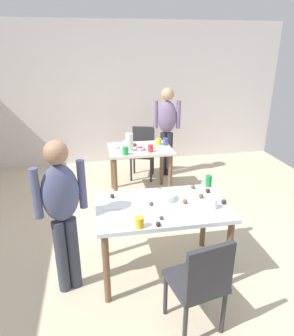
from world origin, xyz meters
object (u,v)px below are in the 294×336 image
at_px(dining_table_far, 140,156).
at_px(soda_can, 209,181).
at_px(chair_far_table, 143,149).
at_px(pitcher_far, 129,142).
at_px(dining_table_near, 162,214).
at_px(person_adult_far, 167,125).
at_px(mixing_bowl, 164,197).
at_px(chair_near_table, 201,281).
at_px(person_girl_near, 62,207).

xyz_separation_m(dining_table_far, soda_can, (0.51, -1.46, 0.19)).
relative_size(chair_far_table, pitcher_far, 3.36).
xyz_separation_m(dining_table_near, chair_far_table, (0.23, 2.48, -0.15)).
bearing_deg(person_adult_far, mixing_bowl, -104.39).
xyz_separation_m(chair_far_table, soda_can, (0.35, -2.15, 0.31)).
distance_m(dining_table_far, pitcher_far, 0.33).
distance_m(dining_table_near, chair_far_table, 2.49).
bearing_deg(person_adult_far, chair_near_table, -99.16).
relative_size(dining_table_far, mixing_bowl, 4.28).
distance_m(chair_far_table, person_girl_near, 2.83).
distance_m(dining_table_near, person_girl_near, 0.93).
bearing_deg(chair_near_table, dining_table_near, 99.66).
height_order(person_girl_near, pitcher_far, person_girl_near).
xyz_separation_m(chair_near_table, person_adult_far, (0.52, 3.22, 0.42)).
distance_m(chair_near_table, pitcher_far, 2.47).
bearing_deg(chair_far_table, soda_can, -80.75).
distance_m(dining_table_near, person_adult_far, 2.56).
xyz_separation_m(dining_table_near, person_adult_far, (0.65, 2.46, 0.27)).
relative_size(dining_table_far, person_adult_far, 0.60).
relative_size(dining_table_near, soda_can, 10.18).
bearing_deg(person_girl_near, dining_table_far, 62.44).
height_order(chair_far_table, soda_can, soda_can).
xyz_separation_m(person_girl_near, person_adult_far, (1.55, 2.54, 0.05)).
bearing_deg(soda_can, chair_near_table, -112.71).
distance_m(chair_far_table, soda_can, 2.20).
relative_size(person_girl_near, person_adult_far, 0.95).
bearing_deg(pitcher_far, soda_can, -63.10).
bearing_deg(mixing_bowl, chair_far_table, 85.45).
bearing_deg(soda_can, person_adult_far, 88.29).
xyz_separation_m(dining_table_far, chair_far_table, (0.16, 0.69, -0.12)).
bearing_deg(chair_near_table, mixing_bowl, 95.55).
height_order(dining_table_far, person_adult_far, person_adult_far).
bearing_deg(mixing_bowl, chair_near_table, -84.45).
relative_size(dining_table_near, chair_far_table, 1.43).
height_order(dining_table_far, pitcher_far, pitcher_far).
distance_m(soda_can, pitcher_far, 1.50).
relative_size(dining_table_far, soda_can, 7.58).
bearing_deg(pitcher_far, chair_far_table, 67.91).
distance_m(chair_near_table, person_girl_near, 1.29).
xyz_separation_m(chair_near_table, pitcher_far, (-0.22, 2.43, 0.38)).
bearing_deg(soda_can, chair_far_table, 99.25).
xyz_separation_m(dining_table_far, chair_near_table, (0.05, -2.55, -0.12)).
height_order(person_adult_far, soda_can, person_adult_far).
distance_m(person_girl_near, pitcher_far, 1.93).
bearing_deg(soda_can, person_girl_near, -164.52).
relative_size(dining_table_far, chair_near_table, 1.06).
xyz_separation_m(person_adult_far, pitcher_far, (-0.74, -0.79, -0.04)).
relative_size(dining_table_far, chair_far_table, 1.06).
bearing_deg(dining_table_near, chair_far_table, 84.62).
distance_m(person_adult_far, soda_can, 2.13).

